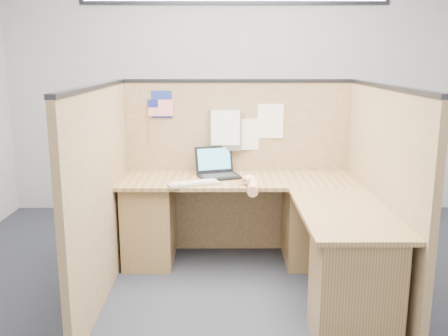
{
  "coord_description": "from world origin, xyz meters",
  "views": [
    {
      "loc": [
        -0.13,
        -3.32,
        1.71
      ],
      "look_at": [
        -0.12,
        0.5,
        0.86
      ],
      "focal_mm": 40.0,
      "sensor_mm": 36.0,
      "label": 1
    }
  ],
  "objects_px": {
    "laptop": "(219,169)",
    "mouse": "(250,182)",
    "l_desk": "(264,234)",
    "keyboard": "(194,183)"
  },
  "relations": [
    {
      "from": "laptop",
      "to": "keyboard",
      "type": "bearing_deg",
      "value": -140.07
    },
    {
      "from": "keyboard",
      "to": "mouse",
      "type": "distance_m",
      "value": 0.44
    },
    {
      "from": "l_desk",
      "to": "mouse",
      "type": "bearing_deg",
      "value": 118.5
    },
    {
      "from": "l_desk",
      "to": "keyboard",
      "type": "distance_m",
      "value": 0.67
    },
    {
      "from": "mouse",
      "to": "keyboard",
      "type": "bearing_deg",
      "value": 180.0
    },
    {
      "from": "laptop",
      "to": "mouse",
      "type": "height_order",
      "value": "laptop"
    },
    {
      "from": "laptop",
      "to": "keyboard",
      "type": "height_order",
      "value": "laptop"
    },
    {
      "from": "mouse",
      "to": "l_desk",
      "type": "bearing_deg",
      "value": -61.5
    },
    {
      "from": "laptop",
      "to": "mouse",
      "type": "distance_m",
      "value": 0.4
    },
    {
      "from": "l_desk",
      "to": "laptop",
      "type": "xyz_separation_m",
      "value": [
        -0.34,
        0.51,
        0.4
      ]
    }
  ]
}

